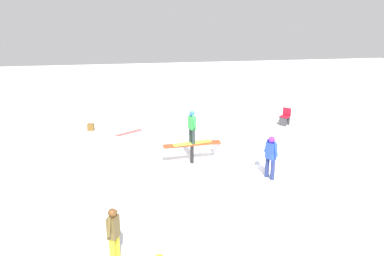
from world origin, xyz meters
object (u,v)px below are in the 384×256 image
Objects in this scene: main_rider_on_rail at (192,128)px; backpack_on_snow at (91,127)px; bystander_blue at (271,155)px; bystander_brown at (114,233)px; loose_snowboard_coral at (129,133)px; rail_feature at (192,146)px; folding_chair at (285,117)px.

main_rider_on_rail is 6.55m from backpack_on_snow.
backpack_on_snow is (6.52, -6.78, -0.68)m from bystander_blue.
main_rider_on_rail is at bearing -149.49° from bystander_blue.
bystander_brown reaches higher than backpack_on_snow.
loose_snowboard_coral is (-0.52, -9.77, -0.76)m from bystander_brown.
rail_feature is at bearing -38.27° from backpack_on_snow.
bystander_blue reaches higher than backpack_on_snow.
loose_snowboard_coral is at bearing -66.20° from rail_feature.
folding_chair is at bearing 129.94° from bystander_blue.
bystander_brown is 12.81m from folding_chair.
loose_snowboard_coral is (2.29, -4.21, -0.66)m from rail_feature.
loose_snowboard_coral is at bearing -9.83° from backpack_on_snow.
folding_chair is at bearing -148.26° from rail_feature.
folding_chair is at bearing -34.12° from loose_snowboard_coral.
main_rider_on_rail reaches higher than rail_feature.
backpack_on_snow is at bearing -61.81° from main_rider_on_rail.
rail_feature is at bearing -94.95° from loose_snowboard_coral.
bystander_brown is (2.80, 5.56, 0.10)m from rail_feature.
main_rider_on_rail is 4.47× the size of backpack_on_snow.
bystander_brown is at bearing -126.49° from loose_snowboard_coral.
loose_snowboard_coral is at bearing -130.23° from folding_chair.
rail_feature is 6.56× the size of backpack_on_snow.
rail_feature is 6.94m from folding_chair.
bystander_blue is at bearing 130.86° from main_rider_on_rail.
bystander_brown is at bearing 58.53° from rail_feature.
backpack_on_snow is (4.12, -4.94, -1.23)m from main_rider_on_rail.
bystander_brown is 4.04× the size of backpack_on_snow.
bystander_blue is at bearing 137.77° from rail_feature.
folding_chair reaches higher than backpack_on_snow.
main_rider_on_rail is at bearing -93.13° from folding_chair.
loose_snowboard_coral is 1.62× the size of folding_chair.
backpack_on_snow is at bearing 124.78° from loose_snowboard_coral.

